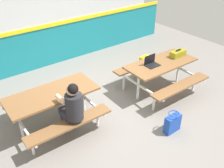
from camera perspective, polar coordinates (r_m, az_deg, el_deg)
The scene contains 9 objects.
ground_plane at distance 5.56m, azimuth 0.55°, elevation -5.30°, with size 10.00×10.00×0.02m, color gray.
accent_backdrop at distance 7.16m, azimuth -13.57°, elevation 13.84°, with size 8.00×0.14×2.60m.
picnic_table_left at distance 4.89m, azimuth -13.30°, elevation -3.65°, with size 1.71×1.57×0.74m.
picnic_table_right at distance 5.94m, azimuth 10.91°, elevation 3.37°, with size 1.71×1.57×0.74m.
student_nearer at distance 4.43m, azimuth -9.00°, elevation -5.07°, with size 0.36×0.53×1.21m.
laptop_dark at distance 5.69m, azimuth 8.97°, elevation 4.67°, with size 0.32×0.22×0.22m.
toolbox_grey at distance 6.23m, azimuth 14.72°, elevation 6.70°, with size 0.40×0.18×0.18m.
backpack_dark at distance 6.91m, azimuth 7.50°, elevation 4.53°, with size 0.30×0.22×0.44m.
tote_bag_bright at distance 4.96m, azimuth 13.56°, elevation -8.64°, with size 0.34×0.21×0.43m.
Camera 1 is at (-2.74, -3.50, 3.32)m, focal length 40.30 mm.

